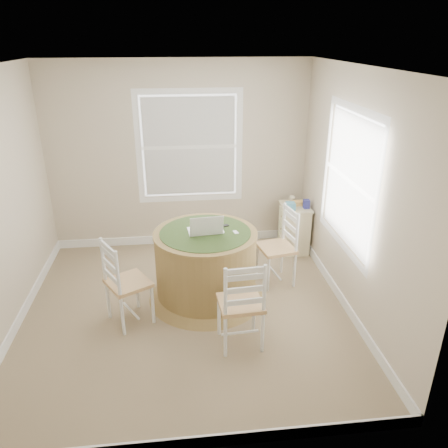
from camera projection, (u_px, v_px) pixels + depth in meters
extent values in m
cube|color=#937A5D|center=(187.00, 312.00, 4.93)|extent=(3.60, 3.60, 0.02)
cube|color=white|center=(177.00, 66.00, 3.88)|extent=(3.60, 3.60, 0.02)
cube|color=#C3B59A|center=(179.00, 157.00, 6.05)|extent=(3.60, 0.02, 2.60)
cube|color=#C3B59A|center=(190.00, 305.00, 2.75)|extent=(3.60, 0.02, 2.60)
cube|color=#C3B59A|center=(355.00, 196.00, 4.59)|extent=(0.02, 3.60, 2.60)
cube|color=white|center=(182.00, 239.00, 6.53)|extent=(3.60, 0.02, 0.12)
cube|color=white|center=(195.00, 442.00, 3.27)|extent=(3.60, 0.02, 0.12)
cube|color=white|center=(21.00, 317.00, 4.71)|extent=(0.02, 3.60, 0.12)
cube|color=white|center=(340.00, 297.00, 5.08)|extent=(0.02, 3.60, 0.12)
cylinder|color=olive|center=(206.00, 263.00, 5.01)|extent=(1.15, 1.15, 0.75)
cone|color=olive|center=(206.00, 293.00, 5.18)|extent=(1.35, 1.35, 0.08)
cylinder|color=olive|center=(205.00, 234.00, 4.87)|extent=(1.17, 1.17, 0.03)
cylinder|color=#365123|center=(205.00, 232.00, 4.86)|extent=(1.02, 1.02, 0.01)
cone|color=#365123|center=(205.00, 237.00, 4.89)|extent=(1.13, 1.13, 0.10)
cube|color=white|center=(205.00, 231.00, 4.89)|extent=(0.39, 0.29, 0.02)
cube|color=silver|center=(205.00, 230.00, 4.89)|extent=(0.31, 0.17, 0.00)
cube|color=black|center=(207.00, 226.00, 4.70)|extent=(0.37, 0.10, 0.24)
ellipsoid|color=white|center=(221.00, 232.00, 4.85)|extent=(0.09, 0.12, 0.04)
cube|color=#B7BABF|center=(236.00, 233.00, 4.86)|extent=(0.06, 0.10, 0.02)
cube|color=black|center=(226.00, 226.00, 5.02)|extent=(0.07, 0.06, 0.02)
cube|color=beige|center=(294.00, 229.00, 6.21)|extent=(0.36, 0.49, 0.66)
cube|color=beige|center=(296.00, 207.00, 6.07)|extent=(0.39, 0.52, 0.02)
cube|color=beige|center=(283.00, 241.00, 6.27)|extent=(0.02, 0.41, 0.14)
cube|color=beige|center=(283.00, 229.00, 6.19)|extent=(0.02, 0.41, 0.14)
cube|color=beige|center=(284.00, 216.00, 6.12)|extent=(0.02, 0.41, 0.14)
cube|color=#53A0BF|center=(291.00, 206.00, 5.94)|extent=(0.12, 0.12, 0.10)
cube|color=#E2A74F|center=(297.00, 203.00, 6.08)|extent=(0.15, 0.10, 0.06)
cube|color=navy|center=(305.00, 204.00, 5.99)|extent=(0.08, 0.08, 0.12)
cylinder|color=beige|center=(292.00, 200.00, 6.18)|extent=(0.07, 0.07, 0.09)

